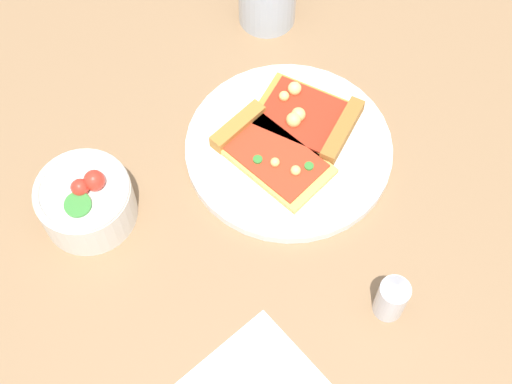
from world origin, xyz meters
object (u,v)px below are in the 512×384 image
Objects in this scene: pizza_slice_near at (267,151)px; salad_bowl at (86,200)px; plate at (289,148)px; pizza_slice_far at (311,119)px; pepper_shaker at (393,297)px.

salad_bowl is (-0.04, -0.23, 0.01)m from pizza_slice_near.
plate is 2.33× the size of salad_bowl.
pizza_slice_near is at bearing -97.37° from plate.
pizza_slice_near is 0.23m from salad_bowl.
plate is at bearing 82.63° from pizza_slice_near.
pizza_slice_near is 0.08m from pizza_slice_far.
pepper_shaker is (0.26, -0.06, 0.01)m from pizza_slice_far.
pizza_slice_far reaches higher than plate.
pizza_slice_far is (-0.01, 0.08, 0.00)m from pizza_slice_near.
plate is 0.27m from salad_bowl.
salad_bowl is 1.63× the size of pepper_shaker.
pepper_shaker reaches higher than pizza_slice_near.
plate is at bearing -69.57° from pizza_slice_far.
plate is 0.03m from pizza_slice_near.
plate is at bearing 79.41° from salad_bowl.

